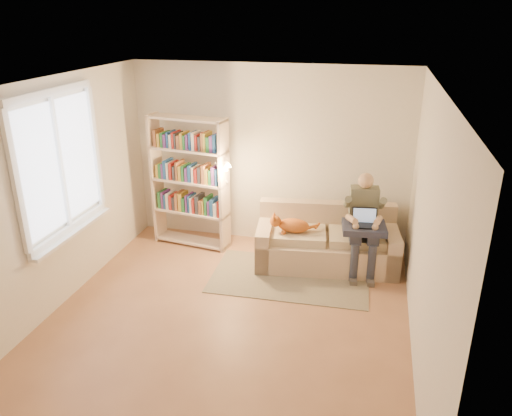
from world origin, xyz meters
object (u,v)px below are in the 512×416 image
(person, at_px, (364,219))
(laptop, at_px, (361,220))
(bookshelf, at_px, (190,176))
(sofa, at_px, (326,244))
(cat, at_px, (293,225))

(person, height_order, laptop, person)
(person, distance_m, laptop, 0.12)
(person, distance_m, bookshelf, 2.50)
(laptop, bearing_deg, sofa, 147.83)
(cat, relative_size, bookshelf, 0.33)
(cat, bearing_deg, person, -1.66)
(cat, height_order, laptop, laptop)
(sofa, bearing_deg, bookshelf, 168.23)
(bookshelf, bearing_deg, sofa, 3.77)
(person, bearing_deg, cat, 178.34)
(sofa, distance_m, cat, 0.57)
(cat, bearing_deg, laptop, -9.03)
(person, relative_size, bookshelf, 0.69)
(sofa, bearing_deg, laptop, -32.17)
(cat, xyz_separation_m, laptop, (0.87, -0.03, 0.16))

